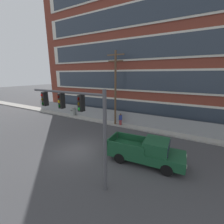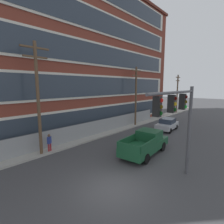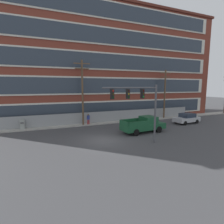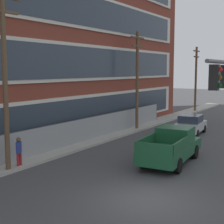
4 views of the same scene
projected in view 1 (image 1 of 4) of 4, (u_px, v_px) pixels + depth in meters
The scene contains 9 objects.
ground_plane at pixel (77, 151), 13.16m from camera, with size 160.00×160.00×0.00m, color #424244.
sidewalk_building_side at pixel (119, 124), 20.11m from camera, with size 80.00×1.92×0.16m, color #9E9B93.
brick_mill_building at pixel (180, 52), 20.71m from camera, with size 40.33×12.24×18.98m.
chain_link_fence at pixel (130, 119), 19.44m from camera, with size 36.41×0.06×1.80m.
traffic_signal_mast at pixel (78, 115), 8.58m from camera, with size 5.63×0.43×5.82m.
pickup_truck_dark_green at pixel (147, 151), 11.21m from camera, with size 5.76×2.45×1.95m.
utility_pole_near_corner at pixel (115, 86), 18.55m from camera, with size 2.28×0.26×9.28m.
electrical_cabinet at pixel (73, 112), 23.77m from camera, with size 0.57×0.51×1.42m.
pedestrian_near_cabinet at pixel (120, 119), 19.20m from camera, with size 0.46×0.43×1.69m.
Camera 1 is at (8.58, -8.83, 6.54)m, focal length 24.00 mm.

